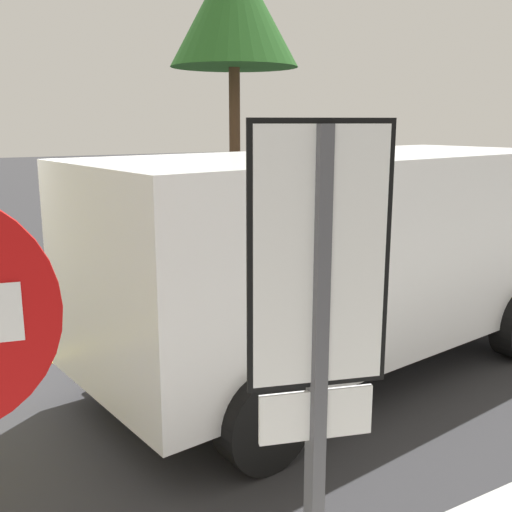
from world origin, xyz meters
The scene contains 4 objects.
lane_marking_centre centered at (3.00, 0.00, 0.01)m, with size 28.00×0.16×0.01m, color #E0D14C.
speed_limit_sign centered at (1.16, -4.63, 1.76)m, with size 0.52×0.17×2.52m.
white_van centered at (3.60, -1.65, 1.27)m, with size 5.43×2.83×2.20m.
tree_centre_verge centered at (6.24, 5.55, 4.81)m, with size 2.73×2.73×6.06m.
Camera 1 is at (-0.11, -6.36, 2.51)m, focal length 42.49 mm.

